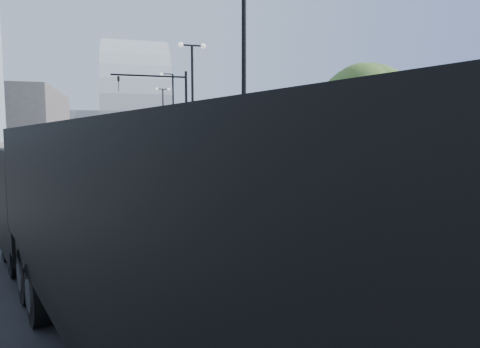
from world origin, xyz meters
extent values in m
cube|color=#4C2D23|center=(3.50, 40.00, 0.06)|extent=(7.00, 140.00, 0.12)
cube|color=slate|center=(6.20, 40.00, 0.07)|extent=(2.40, 140.00, 0.13)
cube|color=gray|center=(0.00, 40.00, 0.07)|extent=(0.30, 140.00, 0.14)
cube|color=slate|center=(-13.00, 40.00, 0.06)|extent=(4.00, 140.00, 0.12)
cube|color=black|center=(-5.20, 8.33, 1.80)|extent=(3.44, 3.50, 2.75)
cube|color=black|center=(-5.73, 9.74, 0.90)|extent=(2.57, 1.38, 1.38)
cube|color=black|center=(-4.68, 6.93, 1.11)|extent=(2.78, 1.72, 0.53)
cube|color=black|center=(-2.77, 1.77, 1.11)|extent=(5.77, 10.01, 0.37)
cube|color=black|center=(-2.77, 1.77, 1.53)|extent=(5.87, 10.05, 0.13)
cube|color=black|center=(-4.01, 1.31, 2.59)|extent=(3.51, 9.17, 2.12)
cube|color=black|center=(-1.53, 2.23, 2.59)|extent=(3.51, 9.17, 2.12)
cube|color=black|center=(-4.35, 6.03, 2.59)|extent=(2.53, 1.04, 2.12)
cylinder|color=black|center=(-6.04, 7.38, 0.58)|extent=(0.70, 1.20, 1.16)
cylinder|color=silver|center=(-6.04, 7.38, 0.58)|extent=(0.56, 0.72, 0.64)
cylinder|color=black|center=(-3.95, 8.16, 0.58)|extent=(0.70, 1.20, 1.16)
cylinder|color=silver|center=(-3.95, 8.16, 0.58)|extent=(0.56, 0.72, 0.64)
cylinder|color=black|center=(-6.59, 8.88, 0.58)|extent=(0.70, 1.20, 1.16)
cylinder|color=silver|center=(-6.59, 8.88, 0.58)|extent=(0.56, 0.72, 0.64)
cylinder|color=black|center=(-4.51, 9.66, 0.58)|extent=(0.70, 1.20, 1.16)
cylinder|color=silver|center=(-4.51, 9.66, 0.58)|extent=(0.56, 0.72, 0.64)
cylinder|color=black|center=(-4.92, 4.38, 0.58)|extent=(0.70, 1.20, 1.16)
cylinder|color=silver|center=(-4.92, 4.38, 0.58)|extent=(0.56, 0.72, 0.64)
cylinder|color=black|center=(-2.84, 5.16, 0.58)|extent=(0.70, 1.20, 1.16)
cylinder|color=silver|center=(-2.84, 5.16, 0.58)|extent=(0.56, 0.72, 0.64)
cylinder|color=black|center=(-5.34, 5.51, 0.58)|extent=(0.70, 1.20, 1.16)
cylinder|color=silver|center=(-5.34, 5.51, 0.58)|extent=(0.56, 0.72, 0.64)
cylinder|color=black|center=(-3.26, 6.28, 0.58)|extent=(0.70, 1.20, 1.16)
cylinder|color=silver|center=(-3.26, 6.28, 0.58)|extent=(0.56, 0.72, 0.64)
imported|color=silver|center=(-3.87, 22.13, 0.64)|extent=(1.52, 3.93, 1.28)
imported|color=black|center=(-7.35, 30.18, 0.70)|extent=(2.59, 5.13, 1.39)
imported|color=black|center=(-2.62, 45.80, 0.66)|extent=(3.38, 4.92, 1.32)
imported|color=black|center=(4.43, 8.05, 0.82)|extent=(0.62, 0.43, 1.64)
cylinder|color=black|center=(0.60, 10.00, 0.10)|extent=(0.56, 0.56, 0.20)
cylinder|color=black|center=(0.60, 10.00, 4.62)|extent=(0.16, 0.16, 9.00)
cylinder|color=black|center=(0.60, 22.00, 0.10)|extent=(0.56, 0.56, 0.20)
cylinder|color=black|center=(0.60, 22.00, 4.62)|extent=(0.16, 0.16, 9.00)
cylinder|color=black|center=(0.60, 22.00, 9.12)|extent=(1.40, 0.10, 0.10)
sphere|color=silver|center=(-0.10, 22.00, 9.12)|extent=(0.32, 0.32, 0.32)
sphere|color=silver|center=(1.30, 22.00, 9.12)|extent=(0.32, 0.32, 0.32)
cylinder|color=black|center=(0.60, 34.00, 0.10)|extent=(0.56, 0.56, 0.20)
cylinder|color=black|center=(0.60, 34.00, 4.62)|extent=(0.16, 0.16, 9.00)
cylinder|color=black|center=(0.10, 34.00, 9.12)|extent=(1.00, 0.10, 0.10)
sphere|color=silver|center=(-0.40, 34.00, 9.05)|extent=(0.32, 0.32, 0.32)
cylinder|color=black|center=(0.60, 46.00, 0.10)|extent=(0.56, 0.56, 0.20)
cylinder|color=black|center=(0.60, 46.00, 4.62)|extent=(0.16, 0.16, 9.00)
cylinder|color=black|center=(0.60, 46.00, 9.12)|extent=(1.40, 0.10, 0.10)
sphere|color=silver|center=(-0.10, 46.00, 9.12)|extent=(0.32, 0.32, 0.32)
sphere|color=silver|center=(1.30, 46.00, 9.12)|extent=(0.32, 0.32, 0.32)
cylinder|color=black|center=(0.60, 25.00, 4.00)|extent=(0.18, 0.18, 8.00)
cylinder|color=black|center=(-1.90, 25.00, 7.60)|extent=(5.00, 0.12, 0.12)
imported|color=black|center=(-3.90, 25.00, 7.00)|extent=(0.16, 0.20, 1.00)
cylinder|color=#382619|center=(1.60, 4.00, 1.84)|extent=(0.16, 0.16, 3.68)
sphere|color=#436522|center=(1.60, 4.00, 3.94)|extent=(2.14, 2.14, 2.14)
sphere|color=#436522|center=(2.00, 4.30, 3.68)|extent=(1.50, 1.50, 1.50)
sphere|color=#436522|center=(1.30, 3.70, 4.31)|extent=(1.28, 1.28, 1.28)
cylinder|color=#382619|center=(1.60, 15.00, 1.63)|extent=(0.16, 0.16, 3.25)
sphere|color=#38501B|center=(1.60, 15.00, 3.48)|extent=(2.78, 2.78, 2.78)
sphere|color=#38501B|center=(2.00, 15.30, 3.25)|extent=(1.95, 1.95, 1.95)
sphere|color=#38501B|center=(1.30, 14.70, 3.81)|extent=(1.67, 1.67, 1.67)
cylinder|color=#382619|center=(1.60, 27.00, 1.83)|extent=(0.16, 0.16, 3.65)
sphere|color=#4C6422|center=(1.60, 27.00, 3.91)|extent=(2.49, 2.49, 2.49)
sphere|color=#4C6422|center=(2.00, 27.30, 3.65)|extent=(1.74, 1.74, 1.74)
sphere|color=#4C6422|center=(1.30, 26.70, 4.28)|extent=(1.49, 1.49, 1.49)
cylinder|color=#382619|center=(1.60, 39.00, 1.82)|extent=(0.16, 0.16, 3.64)
sphere|color=#406221|center=(1.60, 39.00, 3.90)|extent=(2.34, 2.34, 2.34)
sphere|color=#406221|center=(2.00, 39.30, 3.64)|extent=(1.64, 1.64, 1.64)
sphere|color=#406221|center=(1.30, 38.70, 4.26)|extent=(1.41, 1.41, 1.41)
cube|color=#A3AAAD|center=(-2.00, 85.00, 4.00)|extent=(50.00, 28.00, 8.00)
cube|color=#615A57|center=(-20.00, 60.00, 5.00)|extent=(14.00, 20.00, 10.00)
cube|color=#5D5754|center=(16.00, 50.00, 4.00)|extent=(12.00, 22.00, 8.00)
cube|color=#655E5B|center=(18.00, 20.00, 3.50)|extent=(10.00, 16.00, 7.00)
cube|color=black|center=(2.40, 8.00, 0.13)|extent=(0.50, 0.50, 0.02)
cube|color=black|center=(2.40, 19.00, 0.13)|extent=(0.50, 0.50, 0.02)
camera|label=1|loc=(-3.19, -3.64, 3.49)|focal=30.40mm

